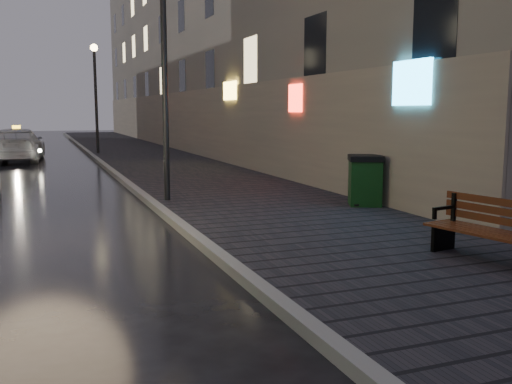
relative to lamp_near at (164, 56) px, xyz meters
The scene contains 9 objects.
ground 7.18m from the lamp_near, 107.14° to the right, with size 120.00×120.00×0.00m, color black.
sidewalk 15.52m from the lamp_near, 82.22° to the left, with size 4.60×58.00×0.15m, color black.
curb 15.39m from the lamp_near, 91.34° to the left, with size 0.20×58.00×0.15m, color slate.
building_near 19.94m from the lamp_near, 74.55° to the left, with size 1.80×50.00×13.00m, color #605B54.
lamp_near is the anchor object (origin of this frame).
lamp_far 16.00m from the lamp_near, 90.00° to the left, with size 0.36×0.36×5.28m.
bench 8.20m from the lamp_near, 66.48° to the right, with size 0.92×1.80×0.88m.
trash_bin 5.36m from the lamp_near, 30.68° to the right, with size 0.97×0.97×1.12m.
taxi_mid 14.90m from the lamp_near, 104.34° to the left, with size 2.03×5.00×1.45m, color silver.
Camera 1 is at (-0.98, -7.20, 2.25)m, focal length 40.00 mm.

